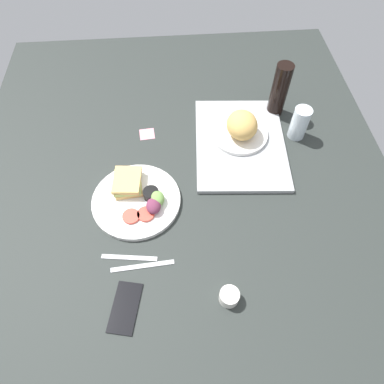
# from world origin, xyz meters

# --- Properties ---
(ground_plane) EXTENTS (1.90, 1.50, 0.03)m
(ground_plane) POSITION_xyz_m (0.00, 0.00, -0.01)
(ground_plane) COLOR #282D2B
(serving_tray) EXTENTS (0.47, 0.36, 0.02)m
(serving_tray) POSITION_xyz_m (-0.21, 0.23, 0.01)
(serving_tray) COLOR #9EA0A3
(serving_tray) RESTS_ON ground_plane
(bread_plate_near) EXTENTS (0.22, 0.22, 0.10)m
(bread_plate_near) POSITION_xyz_m (-0.24, 0.23, 0.06)
(bread_plate_near) COLOR white
(bread_plate_near) RESTS_ON serving_tray
(plate_with_salad) EXTENTS (0.29, 0.29, 0.05)m
(plate_with_salad) POSITION_xyz_m (0.01, -0.15, 0.02)
(plate_with_salad) COLOR white
(plate_with_salad) RESTS_ON ground_plane
(drinking_glass) EXTENTS (0.06, 0.06, 0.13)m
(drinking_glass) POSITION_xyz_m (-0.24, 0.45, 0.06)
(drinking_glass) COLOR silver
(drinking_glass) RESTS_ON ground_plane
(soda_bottle) EXTENTS (0.06, 0.06, 0.22)m
(soda_bottle) POSITION_xyz_m (-0.37, 0.40, 0.11)
(soda_bottle) COLOR black
(soda_bottle) RESTS_ON ground_plane
(espresso_cup) EXTENTS (0.06, 0.06, 0.04)m
(espresso_cup) POSITION_xyz_m (0.37, 0.11, 0.02)
(espresso_cup) COLOR silver
(espresso_cup) RESTS_ON ground_plane
(fork) EXTENTS (0.04, 0.17, 0.01)m
(fork) POSITION_xyz_m (0.22, -0.18, 0.00)
(fork) COLOR #B7B7BC
(fork) RESTS_ON ground_plane
(knife) EXTENTS (0.03, 0.19, 0.01)m
(knife) POSITION_xyz_m (0.25, -0.14, 0.00)
(knife) COLOR #B7B7BC
(knife) RESTS_ON ground_plane
(cell_phone) EXTENTS (0.16, 0.10, 0.01)m
(cell_phone) POSITION_xyz_m (0.37, -0.18, 0.00)
(cell_phone) COLOR black
(cell_phone) RESTS_ON ground_plane
(sticky_note) EXTENTS (0.06, 0.06, 0.00)m
(sticky_note) POSITION_xyz_m (-0.29, -0.12, 0.00)
(sticky_note) COLOR pink
(sticky_note) RESTS_ON ground_plane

